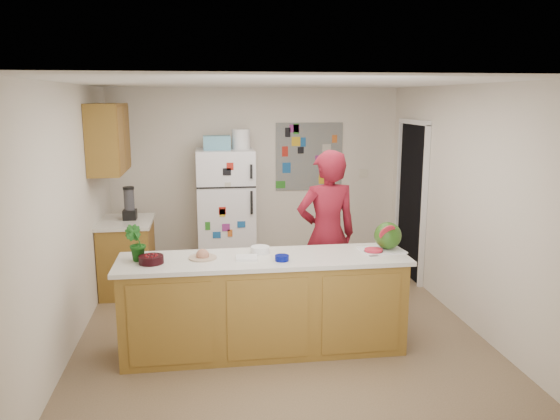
{
  "coord_description": "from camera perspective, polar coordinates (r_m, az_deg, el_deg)",
  "views": [
    {
      "loc": [
        -0.72,
        -5.32,
        2.36
      ],
      "look_at": [
        0.05,
        0.2,
        1.21
      ],
      "focal_mm": 35.0,
      "sensor_mm": 36.0,
      "label": 1
    }
  ],
  "objects": [
    {
      "name": "wall_left",
      "position": [
        5.58,
        -21.13,
        -0.64
      ],
      "size": [
        0.02,
        4.5,
        2.5
      ],
      "primitive_type": "cube",
      "color": "beige",
      "rests_on": "ground"
    },
    {
      "name": "blender_appliance",
      "position": [
        6.9,
        -15.47,
        0.58
      ],
      "size": [
        0.12,
        0.12,
        0.38
      ],
      "primitive_type": "cylinder",
      "color": "black",
      "rests_on": "side_counter_top"
    },
    {
      "name": "keys",
      "position": [
        5.15,
        9.74,
        -4.7
      ],
      "size": [
        0.09,
        0.05,
        0.01
      ],
      "primitive_type": "cube",
      "rotation": [
        0.0,
        0.0,
        0.12
      ],
      "color": "gray",
      "rests_on": "peninsula_top"
    },
    {
      "name": "side_counter_top",
      "position": [
        6.9,
        -15.84,
        -1.22
      ],
      "size": [
        0.64,
        0.84,
        0.04
      ],
      "primitive_type": "cube",
      "color": "silver",
      "rests_on": "side_counter_base"
    },
    {
      "name": "doorway",
      "position": [
        7.41,
        13.62,
        0.86
      ],
      "size": [
        0.03,
        0.85,
        2.04
      ],
      "primitive_type": "cube",
      "color": "black",
      "rests_on": "ground"
    },
    {
      "name": "white_bowl",
      "position": [
        5.18,
        -2.09,
        -4.16
      ],
      "size": [
        0.23,
        0.23,
        0.06
      ],
      "primitive_type": "cylinder",
      "rotation": [
        0.0,
        0.0,
        -0.43
      ],
      "color": "white",
      "rests_on": "peninsula_top"
    },
    {
      "name": "paper_towel",
      "position": [
        5.0,
        -3.51,
        -5.0
      ],
      "size": [
        0.2,
        0.18,
        0.02
      ],
      "primitive_type": "cube",
      "rotation": [
        0.0,
        0.0,
        -0.06
      ],
      "color": "silver",
      "rests_on": "peninsula_top"
    },
    {
      "name": "refrigerator",
      "position": [
        7.36,
        -5.67,
        -0.29
      ],
      "size": [
        0.75,
        0.7,
        1.7
      ],
      "primitive_type": "cube",
      "color": "silver",
      "rests_on": "floor"
    },
    {
      "name": "watermelon",
      "position": [
        5.35,
        11.2,
        -2.64
      ],
      "size": [
        0.26,
        0.26,
        0.26
      ],
      "primitive_type": "sphere",
      "color": "#2C560F",
      "rests_on": "cutting_board"
    },
    {
      "name": "cherry_bowl",
      "position": [
        4.99,
        -13.3,
        -5.06
      ],
      "size": [
        0.27,
        0.27,
        0.07
      ],
      "primitive_type": "cylinder",
      "rotation": [
        0.0,
        0.0,
        -0.25
      ],
      "color": "black",
      "rests_on": "peninsula_top"
    },
    {
      "name": "ceiling",
      "position": [
        5.37,
        -0.23,
        13.23
      ],
      "size": [
        4.0,
        4.5,
        0.02
      ],
      "primitive_type": "cube",
      "color": "white",
      "rests_on": "wall_back"
    },
    {
      "name": "person",
      "position": [
        5.87,
        4.91,
        -2.63
      ],
      "size": [
        0.72,
        0.52,
        1.84
      ],
      "primitive_type": "imported",
      "rotation": [
        0.0,
        0.0,
        3.26
      ],
      "color": "maroon",
      "rests_on": "floor"
    },
    {
      "name": "cobalt_bowl",
      "position": [
        4.93,
        0.2,
        -5.03
      ],
      "size": [
        0.16,
        0.16,
        0.05
      ],
      "primitive_type": "cylinder",
      "rotation": [
        0.0,
        0.0,
        -0.28
      ],
      "color": "#010866",
      "rests_on": "peninsula_top"
    },
    {
      "name": "peninsula_base",
      "position": [
        5.21,
        -1.68,
        -10.01
      ],
      "size": [
        2.6,
        0.62,
        0.88
      ],
      "primitive_type": "cube",
      "color": "brown",
      "rests_on": "floor"
    },
    {
      "name": "side_counter_base",
      "position": [
        7.01,
        -15.64,
        -4.82
      ],
      "size": [
        0.6,
        0.8,
        0.86
      ],
      "primitive_type": "cube",
      "color": "brown",
      "rests_on": "floor"
    },
    {
      "name": "wall_back",
      "position": [
        7.69,
        -2.49,
        3.3
      ],
      "size": [
        4.0,
        0.02,
        2.5
      ],
      "primitive_type": "cube",
      "color": "beige",
      "rests_on": "ground"
    },
    {
      "name": "plate",
      "position": [
        5.05,
        -8.09,
        -4.95
      ],
      "size": [
        0.33,
        0.33,
        0.02
      ],
      "primitive_type": "cylinder",
      "rotation": [
        0.0,
        0.0,
        -0.35
      ],
      "color": "#BEAE90",
      "rests_on": "peninsula_top"
    },
    {
      "name": "fridge_top_bin",
      "position": [
        7.22,
        -6.62,
        7.01
      ],
      "size": [
        0.35,
        0.28,
        0.18
      ],
      "primitive_type": "cube",
      "color": "#5999B2",
      "rests_on": "refrigerator"
    },
    {
      "name": "floor",
      "position": [
        5.86,
        -0.21,
        -12.22
      ],
      "size": [
        4.0,
        4.5,
        0.02
      ],
      "primitive_type": "cube",
      "color": "brown",
      "rests_on": "ground"
    },
    {
      "name": "potted_plant",
      "position": [
        5.07,
        -14.85,
        -3.36
      ],
      "size": [
        0.21,
        0.18,
        0.33
      ],
      "primitive_type": "imported",
      "rotation": [
        0.0,
        0.0,
        2.93
      ],
      "color": "#153B0F",
      "rests_on": "peninsula_top"
    },
    {
      "name": "upper_cabinets",
      "position": [
        6.72,
        -17.48,
        7.16
      ],
      "size": [
        0.35,
        1.0,
        0.8
      ],
      "primitive_type": "cube",
      "color": "brown",
      "rests_on": "wall_left"
    },
    {
      "name": "cutting_board",
      "position": [
        5.35,
        10.6,
        -4.14
      ],
      "size": [
        0.43,
        0.33,
        0.01
      ],
      "primitive_type": "cube",
      "rotation": [
        0.0,
        0.0,
        0.08
      ],
      "color": "white",
      "rests_on": "peninsula_top"
    },
    {
      "name": "peninsula_top",
      "position": [
        5.06,
        -1.71,
        -5.16
      ],
      "size": [
        2.68,
        0.7,
        0.04
      ],
      "primitive_type": "cube",
      "color": "silver",
      "rests_on": "peninsula_base"
    },
    {
      "name": "photo_collage",
      "position": [
        7.74,
        3.07,
        5.59
      ],
      "size": [
        0.95,
        0.01,
        0.95
      ],
      "primitive_type": "cube",
      "color": "slate",
      "rests_on": "wall_back"
    },
    {
      "name": "watermelon_slice",
      "position": [
        5.27,
        9.74,
        -4.16
      ],
      "size": [
        0.17,
        0.17,
        0.02
      ],
      "primitive_type": "cylinder",
      "color": "#DB3246",
      "rests_on": "cutting_board"
    },
    {
      "name": "wall_right",
      "position": [
        6.08,
        18.91,
        0.46
      ],
      "size": [
        0.02,
        4.5,
        2.5
      ],
      "primitive_type": "cube",
      "color": "beige",
      "rests_on": "ground"
    }
  ]
}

